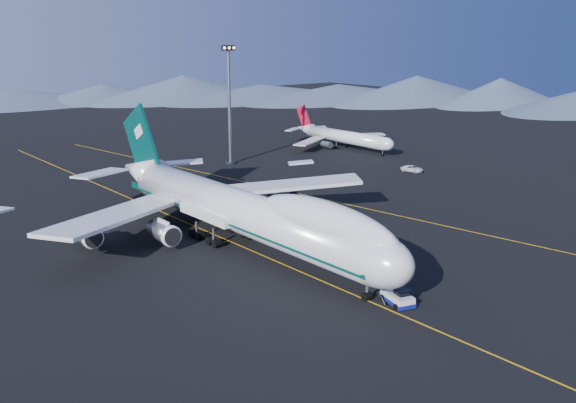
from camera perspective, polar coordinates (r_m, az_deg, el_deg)
ground at (r=98.95m, az=-4.11°, el=-4.02°), size 500.00×500.00×0.00m
taxiway_line_main at (r=98.95m, az=-4.11°, el=-4.01°), size 0.25×220.00×0.01m
taxiway_line_side at (r=124.66m, az=4.56°, el=-0.09°), size 28.08×198.09×0.01m
boeing_747 at (r=97.29m, az=-4.18°, el=-0.76°), size 59.62×72.43×19.37m
pushback_tug at (r=79.50m, az=9.71°, el=-8.49°), size 3.61×5.10×2.02m
second_jet at (r=184.41m, az=4.84°, el=5.77°), size 34.77×39.28×11.18m
service_van at (r=155.16m, az=10.99°, el=2.88°), size 3.60×5.71×1.47m
floodlight_mast at (r=160.73m, az=-5.24°, el=8.55°), size 3.60×2.70×29.15m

